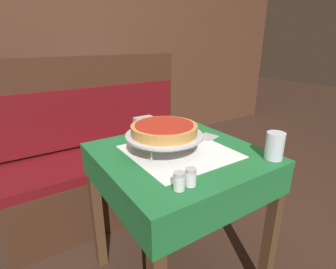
# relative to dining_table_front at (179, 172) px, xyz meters

# --- Properties ---
(dining_table_front) EXTENTS (0.69, 0.69, 0.74)m
(dining_table_front) POSITION_rel_dining_table_front_xyz_m (0.00, 0.00, 0.00)
(dining_table_front) COLOR #1E6B33
(dining_table_front) RESTS_ON ground_plane
(dining_table_rear) EXTENTS (0.75, 0.75, 0.75)m
(dining_table_rear) POSITION_rel_dining_table_front_xyz_m (0.21, 1.50, -0.00)
(dining_table_rear) COLOR #194799
(dining_table_rear) RESTS_ON ground_plane
(booth_bench) EXTENTS (1.37, 0.52, 1.11)m
(booth_bench) POSITION_rel_dining_table_front_xyz_m (-0.07, 0.81, -0.31)
(booth_bench) COLOR #3D2316
(booth_bench) RESTS_ON ground_plane
(back_wall_panel) EXTENTS (6.00, 0.04, 2.40)m
(back_wall_panel) POSITION_rel_dining_table_front_xyz_m (0.00, 1.96, 0.57)
(back_wall_panel) COLOR #4C2D1E
(back_wall_panel) RESTS_ON ground_plane
(pizza_pan_stand) EXTENTS (0.34, 0.34, 0.09)m
(pizza_pan_stand) POSITION_rel_dining_table_front_xyz_m (-0.06, 0.03, 0.18)
(pizza_pan_stand) COLOR #ADADB2
(pizza_pan_stand) RESTS_ON dining_table_front
(deep_dish_pizza) EXTENTS (0.29, 0.29, 0.05)m
(deep_dish_pizza) POSITION_rel_dining_table_front_xyz_m (-0.06, 0.03, 0.21)
(deep_dish_pizza) COLOR #C68E47
(deep_dish_pizza) RESTS_ON pizza_pan_stand
(pizza_server) EXTENTS (0.29, 0.12, 0.01)m
(pizza_server) POSITION_rel_dining_table_front_xyz_m (0.14, 0.05, 0.11)
(pizza_server) COLOR #BCBCC1
(pizza_server) RESTS_ON dining_table_front
(water_glass_near) EXTENTS (0.08, 0.08, 0.12)m
(water_glass_near) POSITION_rel_dining_table_front_xyz_m (0.28, -0.28, 0.16)
(water_glass_near) COLOR silver
(water_glass_near) RESTS_ON dining_table_front
(salt_shaker) EXTENTS (0.04, 0.04, 0.06)m
(salt_shaker) POSITION_rel_dining_table_front_xyz_m (-0.19, -0.26, 0.14)
(salt_shaker) COLOR silver
(salt_shaker) RESTS_ON dining_table_front
(pepper_shaker) EXTENTS (0.04, 0.04, 0.06)m
(pepper_shaker) POSITION_rel_dining_table_front_xyz_m (-0.14, -0.26, 0.14)
(pepper_shaker) COLOR silver
(pepper_shaker) RESTS_ON dining_table_front
(napkin_holder) EXTENTS (0.10, 0.05, 0.09)m
(napkin_holder) POSITION_rel_dining_table_front_xyz_m (-0.02, 0.30, 0.15)
(napkin_holder) COLOR #B2B2B7
(napkin_holder) RESTS_ON dining_table_front
(condiment_caddy) EXTENTS (0.12, 0.12, 0.16)m
(condiment_caddy) POSITION_rel_dining_table_front_xyz_m (0.18, 1.50, 0.15)
(condiment_caddy) COLOR black
(condiment_caddy) RESTS_ON dining_table_rear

